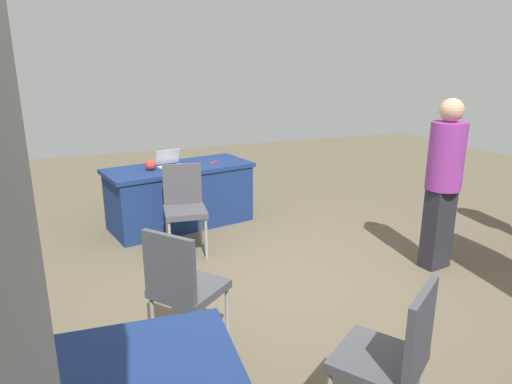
% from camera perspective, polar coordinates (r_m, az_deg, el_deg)
% --- Properties ---
extents(ground_plane, '(14.40, 14.40, 0.00)m').
position_cam_1_polar(ground_plane, '(4.36, 3.60, -11.95)').
color(ground_plane, brown).
extents(table_foreground, '(1.92, 1.11, 0.77)m').
position_cam_1_polar(table_foreground, '(5.90, -9.43, -0.43)').
color(table_foreground, navy).
rests_on(table_foreground, ground).
extents(chair_near_front, '(0.62, 0.62, 0.97)m').
position_cam_1_polar(chair_near_front, '(3.27, -9.13, -11.22)').
color(chair_near_front, '#9E9993').
rests_on(chair_near_front, ground).
extents(chair_tucked_left, '(0.49, 0.49, 0.97)m').
position_cam_1_polar(chair_tucked_left, '(5.01, -8.93, -1.40)').
color(chair_tucked_left, '#9E9993').
rests_on(chair_tucked_left, ground).
extents(chair_tucked_right, '(0.61, 0.61, 0.97)m').
position_cam_1_polar(chair_tucked_right, '(2.66, 16.61, -18.77)').
color(chair_tucked_right, '#9E9993').
rests_on(chair_tucked_right, ground).
extents(person_attendee_browsing, '(0.39, 0.39, 1.71)m').
position_cam_1_polar(person_attendee_browsing, '(4.82, 22.36, 1.80)').
color(person_attendee_browsing, '#26262D').
rests_on(person_attendee_browsing, ground).
extents(laptop_silver, '(0.37, 0.35, 0.21)m').
position_cam_1_polar(laptop_silver, '(5.76, -10.56, 3.47)').
color(laptop_silver, silver).
rests_on(laptop_silver, table_foreground).
extents(yarn_ball, '(0.13, 0.13, 0.13)m').
position_cam_1_polar(yarn_ball, '(5.63, -13.02, 3.30)').
color(yarn_ball, '#B2382D').
rests_on(yarn_ball, table_foreground).
extents(scissors_red, '(0.15, 0.15, 0.01)m').
position_cam_1_polar(scissors_red, '(5.94, -5.31, 3.71)').
color(scissors_red, red).
rests_on(scissors_red, table_foreground).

